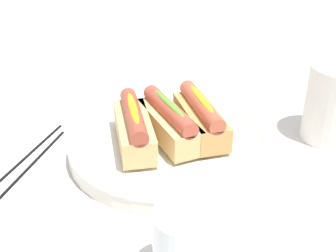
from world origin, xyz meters
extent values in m
plane|color=beige|center=(0.00, 0.00, 0.00)|extent=(2.40, 2.40, 0.00)
cylinder|color=silver|center=(0.01, 0.00, 0.01)|extent=(0.32, 0.32, 0.02)
torus|color=silver|center=(0.01, 0.00, 0.02)|extent=(0.32, 0.32, 0.01)
cube|color=#DBB270|center=(0.02, -0.06, 0.05)|extent=(0.15, 0.07, 0.04)
cylinder|color=#A84733|center=(0.02, -0.06, 0.08)|extent=(0.15, 0.04, 0.03)
ellipsoid|color=gold|center=(0.02, -0.06, 0.09)|extent=(0.11, 0.02, 0.01)
cube|color=#DBB270|center=(0.01, 0.00, 0.05)|extent=(0.16, 0.10, 0.04)
cylinder|color=#B24C38|center=(0.01, 0.00, 0.08)|extent=(0.15, 0.07, 0.03)
ellipsoid|color=olive|center=(0.01, 0.00, 0.09)|extent=(0.11, 0.05, 0.01)
cube|color=tan|center=(-0.01, 0.05, 0.05)|extent=(0.16, 0.08, 0.04)
cylinder|color=#BC563D|center=(-0.01, 0.05, 0.08)|extent=(0.15, 0.05, 0.03)
ellipsoid|color=gold|center=(-0.01, 0.05, 0.09)|extent=(0.11, 0.03, 0.01)
cylinder|color=white|center=(0.26, -0.01, 0.04)|extent=(0.07, 0.07, 0.09)
cylinder|color=black|center=(0.03, -0.22, 0.00)|extent=(0.21, 0.08, 0.01)
cylinder|color=black|center=(0.00, -0.23, 0.00)|extent=(0.21, 0.09, 0.01)
camera|label=1|loc=(0.60, -0.05, 0.38)|focal=46.01mm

